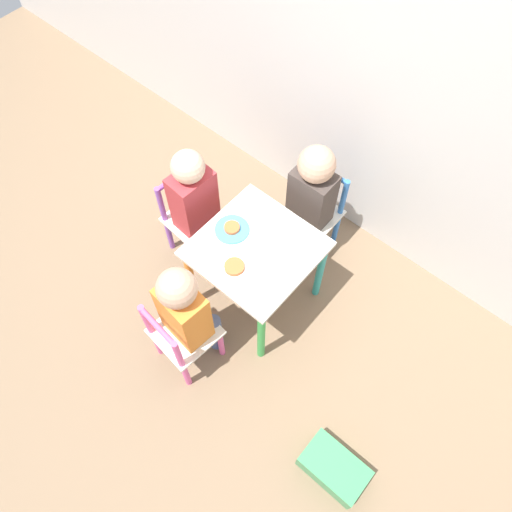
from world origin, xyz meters
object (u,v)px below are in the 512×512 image
chair_pink (182,336)px  plate_front (234,268)px  chair_purple (192,218)px  kids_table (256,258)px  plate_left (232,229)px  child_back (310,196)px  storage_bin (334,468)px  child_left (196,201)px  chair_blue (313,213)px  child_front (187,309)px

chair_pink → plate_front: plate_front is taller
chair_purple → plate_front: (0.46, -0.17, 0.24)m
kids_table → plate_front: (-0.00, -0.14, 0.10)m
plate_left → chair_pink: bearing=-78.0°
child_back → storage_bin: bearing=-46.4°
child_left → plate_left: child_left is taller
storage_bin → chair_blue: bearing=132.4°
chair_purple → child_back: 0.62m
chair_blue → chair_pink: bearing=-93.1°
kids_table → plate_left: bearing=180.0°
child_front → plate_left: 0.41m
child_front → plate_front: (0.04, 0.26, 0.05)m
chair_purple → child_back: child_back is taller
chair_purple → chair_pink: size_ratio=1.00×
chair_pink → plate_front: (0.04, 0.32, 0.24)m
plate_front → chair_purple: bearing=159.4°
kids_table → plate_left: 0.17m
chair_purple → child_back: size_ratio=0.68×
chair_purple → child_left: child_left is taller
child_back → child_front: bearing=-93.1°
child_left → plate_front: (0.40, -0.17, 0.05)m
chair_pink → child_left: child_left is taller
child_front → plate_front: child_front is taller
kids_table → chair_blue: bearing=90.8°
child_left → plate_left: (0.26, -0.03, 0.05)m
chair_blue → plate_front: bearing=-90.2°
child_back → chair_blue: bearing=90.0°
kids_table → storage_bin: size_ratio=1.82×
plate_front → kids_table: bearing=90.0°
kids_table → child_front: 0.40m
kids_table → chair_blue: (-0.01, 0.46, -0.15)m
plate_left → storage_bin: plate_left is taller
child_front → plate_front: size_ratio=3.87×
kids_table → storage_bin: (0.79, -0.42, -0.34)m
kids_table → child_back: 0.40m
child_left → plate_front: 0.43m
plate_left → plate_front: (0.14, -0.14, -0.00)m
chair_pink → child_front: 0.20m
child_left → child_back: bearing=-42.6°
chair_blue → plate_left: size_ratio=3.28×
chair_pink → child_front: child_front is taller
chair_blue → plate_front: (0.01, -0.60, 0.24)m
plate_front → storage_bin: size_ratio=0.69×
chair_pink → child_left: (-0.35, 0.48, 0.19)m
child_front → storage_bin: size_ratio=2.66×
chair_pink → child_front: size_ratio=0.69×
chair_purple → plate_front: 0.55m
chair_purple → child_front: child_front is taller
chair_pink → storage_bin: bearing=-172.0°
plate_front → storage_bin: bearing=-19.3°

